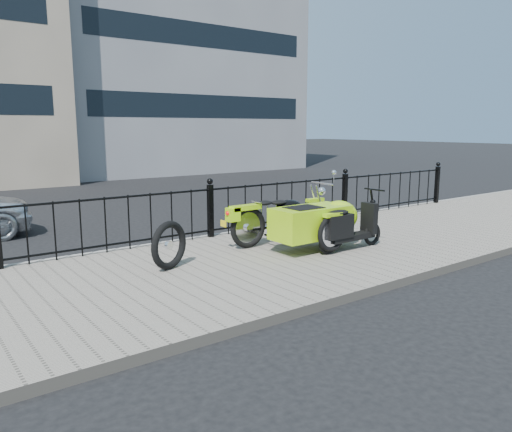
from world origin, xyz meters
TOP-DOWN VIEW (x-y plane):
  - ground at (0.00, 0.00)m, footprint 120.00×120.00m
  - sidewalk at (0.00, -0.50)m, footprint 30.00×3.80m
  - curb at (0.00, 1.44)m, footprint 30.00×0.10m
  - iron_fence at (0.00, 1.30)m, footprint 14.11×0.11m
  - building_grey at (7.00, 16.99)m, footprint 12.00×8.01m
  - motorcycle_sidecar at (0.93, -0.41)m, footprint 2.28×1.48m
  - scooter at (1.24, -0.89)m, footprint 1.43×0.42m
  - spare_tire at (-1.58, -0.16)m, footprint 0.68×0.35m

SIDE VIEW (x-z plane):
  - ground at x=0.00m, z-range 0.00..0.00m
  - sidewalk at x=0.00m, z-range 0.00..0.12m
  - curb at x=0.00m, z-range 0.00..0.12m
  - spare_tire at x=-1.58m, z-range 0.12..0.81m
  - scooter at x=1.24m, z-range 0.01..0.98m
  - iron_fence at x=0.00m, z-range 0.05..1.12m
  - motorcycle_sidecar at x=0.93m, z-range 0.10..1.09m
  - building_grey at x=7.00m, z-range 0.00..15.00m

